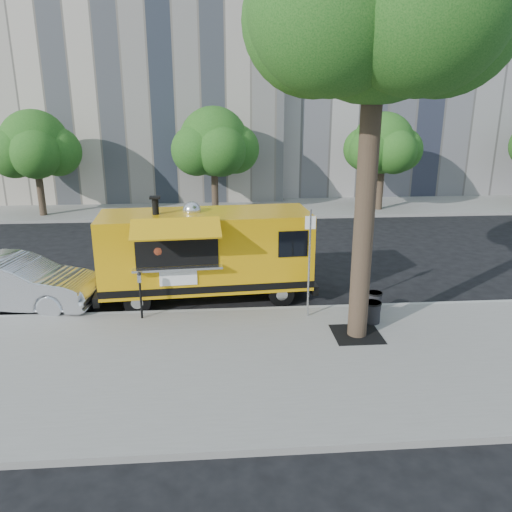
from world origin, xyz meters
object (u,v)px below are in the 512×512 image
at_px(sign_post, 309,257).
at_px(far_tree_b, 214,142).
at_px(sedan, 14,283).
at_px(parking_meter, 140,290).
at_px(far_tree_a, 35,144).
at_px(food_truck, 205,252).
at_px(trash_bin_left, 372,311).
at_px(far_tree_c, 383,143).
at_px(trash_bin_right, 374,301).

bearing_deg(sign_post, far_tree_b, 100.15).
bearing_deg(sedan, parking_meter, -101.14).
xyz_separation_m(far_tree_a, food_truck, (8.74, -12.02, -2.27)).
bearing_deg(trash_bin_left, far_tree_a, 132.50).
bearing_deg(sign_post, sedan, 169.51).
xyz_separation_m(far_tree_c, trash_bin_left, (-4.81, -14.50, -3.26)).
relative_size(trash_bin_left, trash_bin_right, 1.08).
xyz_separation_m(far_tree_b, trash_bin_right, (4.50, -14.00, -3.39)).
xyz_separation_m(far_tree_a, parking_meter, (7.00, -13.65, -2.79)).
distance_m(sign_post, trash_bin_right, 2.42).
xyz_separation_m(parking_meter, sedan, (-3.82, 1.35, -0.20)).
bearing_deg(far_tree_a, sign_post, -50.17).
relative_size(far_tree_a, trash_bin_right, 10.00).
relative_size(parking_meter, trash_bin_left, 2.31).
relative_size(far_tree_b, sedan, 1.16).
distance_m(far_tree_a, trash_bin_left, 19.81).
bearing_deg(food_truck, sign_post, -37.26).
distance_m(far_tree_c, trash_bin_right, 14.79).
relative_size(far_tree_c, sign_post, 1.74).
bearing_deg(sedan, far_tree_a, 22.79).
xyz_separation_m(parking_meter, trash_bin_right, (6.50, 0.05, -0.54)).
xyz_separation_m(food_truck, sedan, (-5.56, -0.28, -0.72)).
relative_size(sedan, trash_bin_left, 8.22).
relative_size(sedan, trash_bin_right, 8.89).
bearing_deg(sign_post, trash_bin_right, 7.31).
distance_m(far_tree_b, sign_post, 14.61).
bearing_deg(far_tree_c, trash_bin_right, -108.18).
bearing_deg(parking_meter, far_tree_b, 81.90).
distance_m(far_tree_a, sign_post, 18.14).
height_order(far_tree_b, sign_post, far_tree_b).
relative_size(sign_post, parking_meter, 2.25).
bearing_deg(food_truck, trash_bin_left, -32.29).
height_order(far_tree_a, food_truck, far_tree_a).
xyz_separation_m(sign_post, trash_bin_left, (1.64, -0.55, -1.39)).
distance_m(far_tree_a, far_tree_c, 18.00).
distance_m(sign_post, trash_bin_left, 2.22).
bearing_deg(parking_meter, trash_bin_right, 0.44).
bearing_deg(far_tree_c, far_tree_a, -179.68).
distance_m(far_tree_b, parking_meter, 14.48).
bearing_deg(far_tree_a, trash_bin_left, -47.50).
xyz_separation_m(sedan, trash_bin_left, (10.01, -2.10, -0.32)).
bearing_deg(far_tree_b, far_tree_c, -1.91).
distance_m(trash_bin_left, trash_bin_right, 0.85).
bearing_deg(trash_bin_right, parking_meter, -179.56).
distance_m(far_tree_a, far_tree_b, 9.01).
relative_size(far_tree_c, trash_bin_right, 9.73).
xyz_separation_m(trash_bin_left, trash_bin_right, (0.31, 0.80, -0.02)).
bearing_deg(sign_post, far_tree_a, 129.83).
height_order(far_tree_b, sedan, far_tree_b).
bearing_deg(trash_bin_right, sedan, 172.82).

